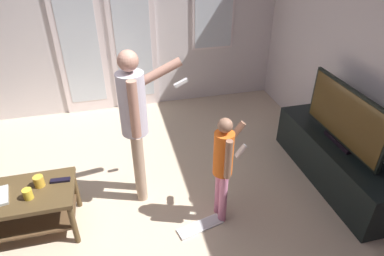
{
  "coord_description": "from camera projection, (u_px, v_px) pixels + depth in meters",
  "views": [
    {
      "loc": [
        0.16,
        -2.24,
        2.47
      ],
      "look_at": [
        0.75,
        0.14,
        0.92
      ],
      "focal_mm": 31.45,
      "sensor_mm": 36.0,
      "label": 1
    }
  ],
  "objects": [
    {
      "name": "ground_plane",
      "position": [
        117.0,
        231.0,
        3.13
      ],
      "size": [
        5.27,
        4.99,
        0.02
      ],
      "primitive_type": "cube",
      "color": "beige"
    },
    {
      "name": "flat_screen_tv",
      "position": [
        345.0,
        117.0,
        3.31
      ],
      "size": [
        0.08,
        1.13,
        0.62
      ],
      "color": "black",
      "rests_on": "tv_stand"
    },
    {
      "name": "tv_stand",
      "position": [
        333.0,
        162.0,
        3.61
      ],
      "size": [
        0.43,
        1.7,
        0.48
      ],
      "color": "black",
      "rests_on": "ground_plane"
    },
    {
      "name": "loose_keyboard",
      "position": [
        200.0,
        226.0,
        3.15
      ],
      "size": [
        0.46,
        0.23,
        0.02
      ],
      "color": "white",
      "rests_on": "ground_plane"
    },
    {
      "name": "cup_by_laptop",
      "position": [
        39.0,
        181.0,
        2.93
      ],
      "size": [
        0.09,
        0.09,
        0.1
      ],
      "primitive_type": "cylinder",
      "color": "gold",
      "rests_on": "coffee_table"
    },
    {
      "name": "cup_near_edge",
      "position": [
        28.0,
        194.0,
        2.8
      ],
      "size": [
        0.08,
        0.08,
        0.09
      ],
      "primitive_type": "cylinder",
      "color": "gold",
      "rests_on": "coffee_table"
    },
    {
      "name": "person_child",
      "position": [
        224.0,
        162.0,
        2.94
      ],
      "size": [
        0.35,
        0.3,
        1.1
      ],
      "color": "pink",
      "rests_on": "ground_plane"
    },
    {
      "name": "wall_back_with_doors",
      "position": [
        98.0,
        18.0,
        4.44
      ],
      "size": [
        5.27,
        0.09,
        2.75
      ],
      "color": "silver",
      "rests_on": "ground_plane"
    },
    {
      "name": "tv_remote_black",
      "position": [
        60.0,
        180.0,
        3.0
      ],
      "size": [
        0.17,
        0.06,
        0.02
      ],
      "primitive_type": "cube",
      "rotation": [
        0.0,
        0.0,
        -0.07
      ],
      "color": "black",
      "rests_on": "coffee_table"
    },
    {
      "name": "coffee_table",
      "position": [
        17.0,
        205.0,
        2.93
      ],
      "size": [
        1.0,
        0.53,
        0.47
      ],
      "color": "#4E3B21",
      "rests_on": "ground_plane"
    },
    {
      "name": "person_adult",
      "position": [
        135.0,
        116.0,
        3.06
      ],
      "size": [
        0.68,
        0.42,
        1.56
      ],
      "color": "tan",
      "rests_on": "ground_plane"
    }
  ]
}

